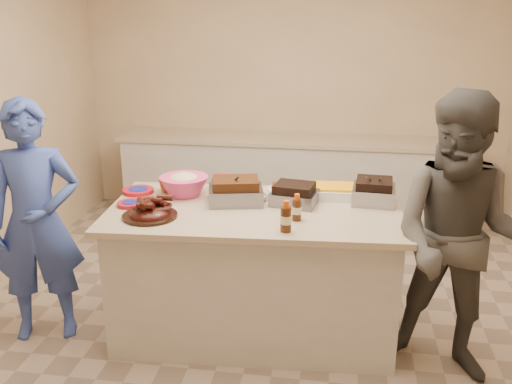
% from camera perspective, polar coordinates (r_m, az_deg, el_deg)
% --- Properties ---
extents(room, '(4.50, 5.00, 2.70)m').
position_cam_1_polar(room, '(4.28, 0.14, -13.05)').
color(room, '#D3B48B').
rests_on(room, ground).
extents(back_counter, '(3.60, 0.64, 0.90)m').
position_cam_1_polar(back_counter, '(6.10, 3.31, 1.34)').
color(back_counter, beige).
rests_on(back_counter, ground).
extents(island, '(2.01, 1.15, 0.93)m').
position_cam_1_polar(island, '(4.22, -0.11, -13.57)').
color(island, beige).
rests_on(island, ground).
extents(rib_platter, '(0.39, 0.39, 0.14)m').
position_cam_1_polar(rib_platter, '(3.72, -10.55, -2.47)').
color(rib_platter, '#3D110A').
rests_on(rib_platter, island).
extents(pulled_pork_tray, '(0.42, 0.35, 0.11)m').
position_cam_1_polar(pulled_pork_tray, '(3.92, -2.04, -1.06)').
color(pulled_pork_tray, '#47230F').
rests_on(pulled_pork_tray, island).
extents(brisket_tray, '(0.34, 0.29, 0.09)m').
position_cam_1_polar(brisket_tray, '(3.90, 3.83, -1.20)').
color(brisket_tray, black).
rests_on(brisket_tray, island).
extents(roasting_pan, '(0.30, 0.30, 0.11)m').
position_cam_1_polar(roasting_pan, '(4.01, 11.63, -1.03)').
color(roasting_pan, gray).
rests_on(roasting_pan, island).
extents(coleslaw_bowl, '(0.36, 0.36, 0.24)m').
position_cam_1_polar(coleslaw_bowl, '(4.11, -7.16, -0.31)').
color(coleslaw_bowl, '#E33E80').
rests_on(coleslaw_bowl, island).
extents(sausage_plate, '(0.30, 0.30, 0.04)m').
position_cam_1_polar(sausage_plate, '(4.19, 2.95, 0.18)').
color(sausage_plate, silver).
rests_on(sausage_plate, island).
extents(mac_cheese_dish, '(0.35, 0.26, 0.09)m').
position_cam_1_polar(mac_cheese_dish, '(4.08, 7.76, -0.47)').
color(mac_cheese_dish, '#F5AB0E').
rests_on(mac_cheese_dish, island).
extents(bbq_bottle_a, '(0.06, 0.06, 0.17)m').
position_cam_1_polar(bbq_bottle_a, '(3.62, 4.07, -2.83)').
color(bbq_bottle_a, '#381B0B').
rests_on(bbq_bottle_a, island).
extents(bbq_bottle_b, '(0.07, 0.07, 0.20)m').
position_cam_1_polar(bbq_bottle_b, '(3.44, 2.98, -3.96)').
color(bbq_bottle_b, '#381B0B').
rests_on(bbq_bottle_b, island).
extents(mustard_bottle, '(0.05, 0.05, 0.12)m').
position_cam_1_polar(mustard_bottle, '(3.86, -3.08, -1.40)').
color(mustard_bottle, yellow).
rests_on(mustard_bottle, island).
extents(sauce_bowl, '(0.12, 0.05, 0.12)m').
position_cam_1_polar(sauce_bowl, '(3.97, 0.30, -0.83)').
color(sauce_bowl, silver).
rests_on(sauce_bowl, island).
extents(plate_stack_large, '(0.24, 0.24, 0.03)m').
position_cam_1_polar(plate_stack_large, '(4.22, -11.70, -0.06)').
color(plate_stack_large, '#A60F1D').
rests_on(plate_stack_large, island).
extents(plate_stack_small, '(0.19, 0.19, 0.02)m').
position_cam_1_polar(plate_stack_small, '(3.96, -12.46, -1.34)').
color(plate_stack_small, '#A60F1D').
rests_on(plate_stack_small, island).
extents(plastic_cup, '(0.11, 0.10, 0.10)m').
position_cam_1_polar(plastic_cup, '(4.20, -8.99, 0.02)').
color(plastic_cup, '#A74C1A').
rests_on(plastic_cup, island).
extents(basket_stack, '(0.19, 0.14, 0.09)m').
position_cam_1_polar(basket_stack, '(4.23, -2.97, 0.35)').
color(basket_stack, '#A60F1D').
rests_on(basket_stack, island).
extents(guest_blue, '(1.11, 1.78, 0.40)m').
position_cam_1_polar(guest_blue, '(4.44, -19.87, -12.97)').
color(guest_blue, '#354DA6').
rests_on(guest_blue, ground).
extents(guest_gray, '(1.33, 1.95, 0.67)m').
position_cam_1_polar(guest_gray, '(4.01, 18.33, -16.50)').
color(guest_gray, '#4B4944').
rests_on(guest_gray, ground).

